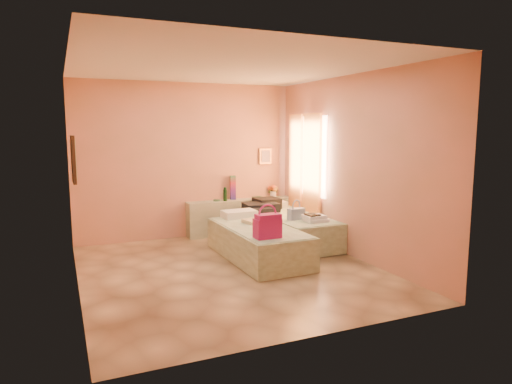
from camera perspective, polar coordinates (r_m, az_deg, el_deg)
ground at (r=6.53m, az=-3.18°, el=-9.79°), size 4.50×4.50×0.00m
room_walls at (r=6.82m, az=-3.34°, el=6.26°), size 4.02×4.51×2.81m
headboard_ledge at (r=8.69m, az=-1.98°, el=-3.07°), size 2.05×0.30×0.65m
bed_left at (r=7.03m, az=0.28°, el=-6.35°), size 0.94×2.02×0.50m
bed_right at (r=7.98m, az=4.33°, el=-4.63°), size 0.94×2.02×0.50m
water_bottle at (r=8.45m, az=-3.88°, el=-0.31°), size 0.08×0.08×0.25m
rainbow_box at (r=8.62m, az=-2.90°, el=0.54°), size 0.12×0.12×0.45m
small_dish at (r=8.49m, az=-4.96°, el=-1.03°), size 0.16×0.16×0.03m
green_book at (r=8.79m, az=0.20°, el=-0.69°), size 0.19×0.15×0.03m
flower_vase at (r=8.97m, az=2.16°, el=0.28°), size 0.27×0.27×0.28m
magenta_handbag at (r=6.25m, az=1.44°, el=-4.25°), size 0.36×0.21×0.34m
khaki_garment at (r=7.26m, az=-0.19°, el=-3.63°), size 0.39×0.33×0.06m
clothes_pile at (r=8.25m, az=0.96°, el=-1.73°), size 0.69×0.69×0.20m
blue_handbag at (r=7.54m, az=5.04°, el=-2.74°), size 0.31×0.17×0.19m
towel_stack at (r=7.42m, az=7.49°, el=-3.28°), size 0.37×0.32×0.10m
sandal_pair at (r=7.39m, az=7.07°, el=-2.84°), size 0.18×0.23×0.02m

